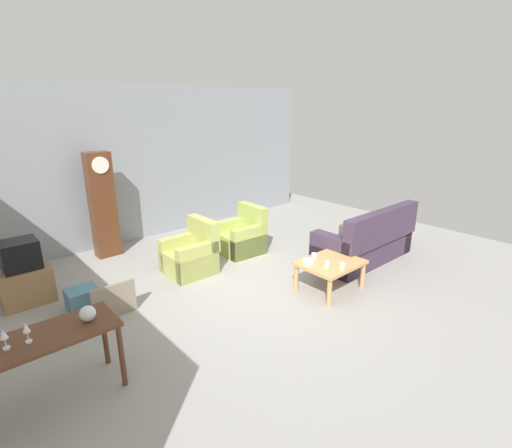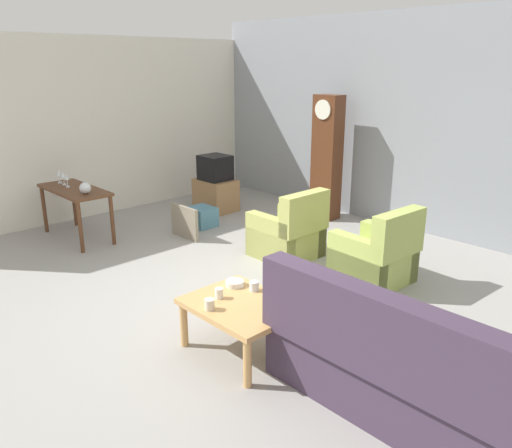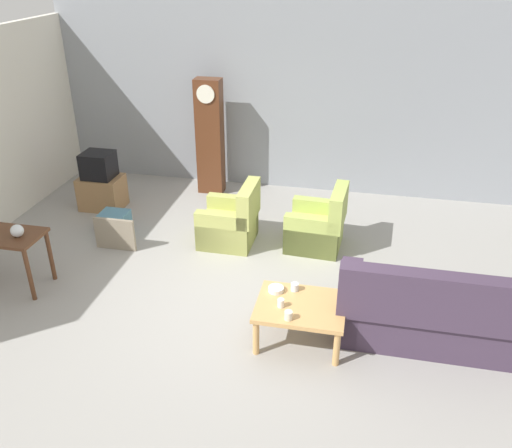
# 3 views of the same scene
# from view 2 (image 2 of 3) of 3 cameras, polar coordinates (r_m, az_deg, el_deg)

# --- Properties ---
(ground_plane) EXTENTS (10.40, 10.40, 0.00)m
(ground_plane) POSITION_cam_2_polar(r_m,az_deg,el_deg) (5.57, -1.34, -8.61)
(ground_plane) COLOR #999691
(garage_door_wall) EXTENTS (8.40, 0.16, 3.20)m
(garage_door_wall) POSITION_cam_2_polar(r_m,az_deg,el_deg) (7.92, 18.58, 10.54)
(garage_door_wall) COLOR gray
(garage_door_wall) RESTS_ON ground_plane
(pegboard_wall_left) EXTENTS (0.12, 6.40, 2.88)m
(pegboard_wall_left) POSITION_cam_2_polar(r_m,az_deg,el_deg) (8.80, -18.39, 10.16)
(pegboard_wall_left) COLOR silver
(pegboard_wall_left) RESTS_ON ground_plane
(couch_floral) EXTENTS (2.10, 0.89, 1.04)m
(couch_floral) POSITION_cam_2_polar(r_m,az_deg,el_deg) (3.94, 16.21, -15.58)
(couch_floral) COLOR #423347
(couch_floral) RESTS_ON ground_plane
(armchair_olive_near) EXTENTS (0.80, 0.77, 0.92)m
(armchair_olive_near) POSITION_cam_2_polar(r_m,az_deg,el_deg) (6.68, 3.70, -1.20)
(armchair_olive_near) COLOR tan
(armchair_olive_near) RESTS_ON ground_plane
(armchair_olive_far) EXTENTS (0.83, 0.81, 0.92)m
(armchair_olive_far) POSITION_cam_2_polar(r_m,az_deg,el_deg) (6.07, 13.38, -3.67)
(armchair_olive_far) COLOR #A6B658
(armchair_olive_far) RESTS_ON ground_plane
(coffee_table_wood) EXTENTS (0.96, 0.76, 0.47)m
(coffee_table_wood) POSITION_cam_2_polar(r_m,az_deg,el_deg) (4.50, -1.61, -9.63)
(coffee_table_wood) COLOR tan
(coffee_table_wood) RESTS_ON ground_plane
(console_table_dark) EXTENTS (1.30, 0.56, 0.75)m
(console_table_dark) POSITION_cam_2_polar(r_m,az_deg,el_deg) (7.73, -19.71, 3.02)
(console_table_dark) COLOR #56331E
(console_table_dark) RESTS_ON ground_plane
(grandfather_clock) EXTENTS (0.44, 0.30, 1.99)m
(grandfather_clock) POSITION_cam_2_polar(r_m,az_deg,el_deg) (8.29, 7.97, 7.39)
(grandfather_clock) COLOR #562D19
(grandfather_clock) RESTS_ON ground_plane
(tv_stand_cabinet) EXTENTS (0.68, 0.52, 0.54)m
(tv_stand_cabinet) POSITION_cam_2_polar(r_m,az_deg,el_deg) (8.83, -4.54, 3.28)
(tv_stand_cabinet) COLOR #997047
(tv_stand_cabinet) RESTS_ON ground_plane
(tv_crt) EXTENTS (0.48, 0.44, 0.42)m
(tv_crt) POSITION_cam_2_polar(r_m,az_deg,el_deg) (8.72, -4.62, 6.35)
(tv_crt) COLOR black
(tv_crt) RESTS_ON tv_stand_cabinet
(framed_picture_leaning) EXTENTS (0.60, 0.05, 0.48)m
(framed_picture_leaning) POSITION_cam_2_polar(r_m,az_deg,el_deg) (7.49, -8.06, 0.23)
(framed_picture_leaning) COLOR gray
(framed_picture_leaning) RESTS_ON ground_plane
(storage_box_blue) EXTENTS (0.41, 0.36, 0.31)m
(storage_box_blue) POSITION_cam_2_polar(r_m,az_deg,el_deg) (8.00, -6.11, 0.82)
(storage_box_blue) COLOR teal
(storage_box_blue) RESTS_ON ground_plane
(glass_dome_cloche) EXTENTS (0.16, 0.16, 0.16)m
(glass_dome_cloche) POSITION_cam_2_polar(r_m,az_deg,el_deg) (7.32, -18.67, 3.85)
(glass_dome_cloche) COLOR silver
(glass_dome_cloche) RESTS_ON console_table_dark
(cup_white_porcelain) EXTENTS (0.07, 0.07, 0.09)m
(cup_white_porcelain) POSITION_cam_2_polar(r_m,az_deg,el_deg) (4.54, -4.19, -7.78)
(cup_white_porcelain) COLOR white
(cup_white_porcelain) RESTS_ON coffee_table_wood
(cup_blue_rimmed) EXTENTS (0.09, 0.09, 0.09)m
(cup_blue_rimmed) POSITION_cam_2_polar(r_m,az_deg,el_deg) (4.67, -0.21, -7.00)
(cup_blue_rimmed) COLOR silver
(cup_blue_rimmed) RESTS_ON coffee_table_wood
(cup_cream_tall) EXTENTS (0.09, 0.09, 0.10)m
(cup_cream_tall) POSITION_cam_2_polar(r_m,az_deg,el_deg) (4.35, -5.25, -9.00)
(cup_cream_tall) COLOR beige
(cup_cream_tall) RESTS_ON coffee_table_wood
(bowl_white_stacked) EXTENTS (0.17, 0.17, 0.05)m
(bowl_white_stacked) POSITION_cam_2_polar(r_m,az_deg,el_deg) (4.78, -2.41, -6.67)
(bowl_white_stacked) COLOR white
(bowl_white_stacked) RESTS_ON coffee_table_wood
(wine_glass_tall) EXTENTS (0.07, 0.07, 0.21)m
(wine_glass_tall) POSITION_cam_2_polar(r_m,az_deg,el_deg) (8.09, -21.30, 5.26)
(wine_glass_tall) COLOR silver
(wine_glass_tall) RESTS_ON console_table_dark
(wine_glass_mid) EXTENTS (0.07, 0.07, 0.20)m
(wine_glass_mid) POSITION_cam_2_polar(r_m,az_deg,el_deg) (7.94, -20.86, 5.03)
(wine_glass_mid) COLOR silver
(wine_glass_mid) RESTS_ON console_table_dark
(wine_glass_short) EXTENTS (0.06, 0.06, 0.21)m
(wine_glass_short) POSITION_cam_2_polar(r_m,az_deg,el_deg) (7.78, -20.51, 4.85)
(wine_glass_short) COLOR silver
(wine_glass_short) RESTS_ON console_table_dark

